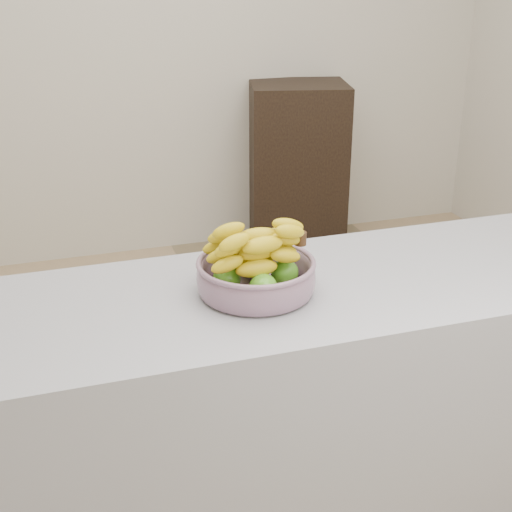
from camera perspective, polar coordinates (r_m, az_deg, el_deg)
The scene contains 4 objects.
ground at distance 2.78m, azimuth 1.79°, elevation -14.37°, with size 4.00×4.00×0.00m, color tan.
counter at distance 2.12m, azimuth 6.77°, elevation -12.88°, with size 2.00×0.60×0.90m, color #98989F.
cabinet at distance 4.30m, azimuth 3.32°, elevation 7.08°, with size 0.55×0.44×1.00m, color black.
fruit_bowl at distance 1.78m, azimuth 0.00°, elevation -1.24°, with size 0.30×0.30×0.17m.
Camera 1 is at (-0.75, -2.07, 1.70)m, focal length 50.00 mm.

